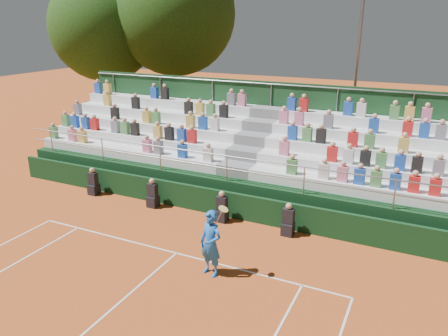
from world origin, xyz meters
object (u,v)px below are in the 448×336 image
at_px(tennis_player, 211,243).
at_px(tree_east, 175,14).
at_px(tree_west, 104,27).
at_px(floodlight_mast, 357,62).

relative_size(tennis_player, tree_east, 0.20).
xyz_separation_m(tree_west, tree_east, (4.50, 1.57, 0.82)).
xyz_separation_m(tennis_player, floodlight_mast, (1.45, 13.37, 4.04)).
relative_size(tennis_player, floodlight_mast, 0.25).
height_order(tennis_player, tree_east, tree_east).
bearing_deg(tree_east, tree_west, -160.78).
bearing_deg(tree_west, tennis_player, -42.65).
relative_size(tree_west, floodlight_mast, 1.16).
xyz_separation_m(tree_west, floodlight_mast, (16.37, -0.37, -1.54)).
distance_m(tree_east, floodlight_mast, 12.26).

